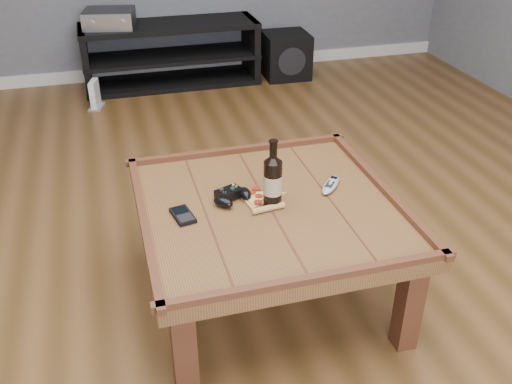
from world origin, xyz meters
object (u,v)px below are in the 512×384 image
object	(u,v)px
remote_control	(331,185)
av_receiver	(109,18)
pizza_slice	(260,200)
game_console	(95,96)
beer_bottle	(273,180)
coffee_table	(269,218)
media_console	(171,55)
game_controller	(232,196)
smartphone	(183,215)
subwoofer	(286,55)

from	to	relation	value
remote_control	av_receiver	distance (m)	2.78
pizza_slice	remote_control	size ratio (longest dim) A/B	1.60
pizza_slice	game_console	bearing A→B (deg)	97.21
beer_bottle	coffee_table	bearing A→B (deg)	166.85
coffee_table	media_console	world-z (taller)	media_console
game_controller	smartphone	world-z (taller)	game_controller
game_console	beer_bottle	bearing A→B (deg)	-59.49
smartphone	av_receiver	xyz separation A→B (m)	(-0.11, 2.74, 0.11)
beer_bottle	remote_control	xyz separation A→B (m)	(0.27, 0.07, -0.10)
media_console	beer_bottle	world-z (taller)	beer_bottle
remote_control	subwoofer	size ratio (longest dim) A/B	0.42
beer_bottle	av_receiver	bearing A→B (deg)	99.60
beer_bottle	game_controller	bearing A→B (deg)	152.76
pizza_slice	smartphone	xyz separation A→B (m)	(-0.31, -0.03, -0.00)
pizza_slice	smartphone	size ratio (longest dim) A/B	1.89
subwoofer	game_console	bearing A→B (deg)	-167.27
game_controller	smartphone	xyz separation A→B (m)	(-0.21, -0.07, -0.01)
game_controller	av_receiver	distance (m)	2.69
coffee_table	remote_control	xyz separation A→B (m)	(0.29, 0.07, 0.07)
game_controller	pizza_slice	size ratio (longest dim) A/B	0.65
beer_bottle	pizza_slice	distance (m)	0.12
media_console	smartphone	distance (m)	2.77
subwoofer	game_console	world-z (taller)	subwoofer
media_console	game_controller	xyz separation A→B (m)	(-0.13, -2.68, 0.23)
coffee_table	game_console	distance (m)	2.47
game_controller	subwoofer	size ratio (longest dim) A/B	0.44
coffee_table	pizza_slice	xyz separation A→B (m)	(-0.02, 0.04, 0.07)
coffee_table	pizza_slice	bearing A→B (deg)	123.74
coffee_table	game_console	xyz separation A→B (m)	(-0.63, 2.37, -0.29)
beer_bottle	remote_control	bearing A→B (deg)	14.18
pizza_slice	game_console	size ratio (longest dim) A/B	1.22
av_receiver	smartphone	bearing A→B (deg)	-76.50
game_controller	game_console	xyz separation A→B (m)	(-0.50, 2.30, -0.38)
beer_bottle	subwoofer	bearing A→B (deg)	70.64
coffee_table	game_controller	xyz separation A→B (m)	(-0.13, 0.07, 0.08)
media_console	smartphone	xyz separation A→B (m)	(-0.34, -2.74, 0.21)
game_controller	pizza_slice	bearing A→B (deg)	-40.55
game_console	subwoofer	bearing A→B (deg)	26.09
subwoofer	pizza_slice	bearing A→B (deg)	-108.47
remote_control	subwoofer	distance (m)	2.71
media_console	remote_control	bearing A→B (deg)	-83.91
beer_bottle	smartphone	xyz separation A→B (m)	(-0.35, 0.01, -0.10)
smartphone	game_console	bearing A→B (deg)	86.14
game_console	remote_control	bearing A→B (deg)	-53.00
game_controller	subwoofer	bearing A→B (deg)	44.99
coffee_table	beer_bottle	size ratio (longest dim) A/B	3.68
coffee_table	beer_bottle	xyz separation A→B (m)	(0.01, -0.00, 0.17)
remote_control	game_console	size ratio (longest dim) A/B	0.76
beer_bottle	remote_control	world-z (taller)	beer_bottle
subwoofer	game_console	distance (m)	1.62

